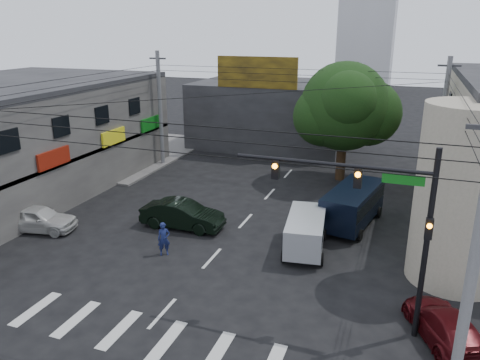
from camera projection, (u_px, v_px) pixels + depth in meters
The scene contains 16 objects.
ground at pixel (195, 278), 21.42m from camera, with size 160.00×160.00×0.00m, color black.
sidewalk_far_left at pixel (102, 150), 43.34m from camera, with size 16.00×16.00×0.15m, color #514F4C.
corner_column at pixel (463, 196), 20.15m from camera, with size 4.00×4.00×8.00m, color gray.
building_far at pixel (272, 114), 44.99m from camera, with size 14.00×10.00×6.00m, color #232326.
billboard at pixel (257, 72), 39.28m from camera, with size 7.00×0.30×2.60m, color olive.
street_tree at pixel (345, 107), 33.57m from camera, with size 6.40×6.40×8.70m.
traffic_gantry at pixel (379, 209), 16.46m from camera, with size 7.10×0.35×7.20m.
utility_pole_near_right at pixel (472, 275), 12.54m from camera, with size 0.32×0.32×9.20m, color #59595B.
utility_pole_far_left at pixel (160, 109), 37.69m from camera, with size 0.32×0.32×9.20m, color #59595B.
utility_pole_far_right at pixel (441, 128), 30.83m from camera, with size 0.32×0.32×9.20m, color #59595B.
dark_sedan at pixel (182, 215), 26.56m from camera, with size 4.78×1.74×1.57m, color black.
white_compact at pixel (38, 218), 26.17m from camera, with size 4.54×2.52×1.46m, color #B7B6B2.
maroon_sedan at pixel (445, 325), 16.96m from camera, with size 3.39×4.66×1.25m, color #3E080C.
silver_minivan at pixel (305, 234), 23.78m from camera, with size 2.36×4.50×1.85m, color #B0B3B9, non-canonical shape.
navy_van at pixel (353, 207), 26.84m from camera, with size 3.09×5.83×2.22m, color black, non-canonical shape.
traffic_officer at pixel (164, 239), 23.34m from camera, with size 0.75×0.69×1.72m, color #151D4A.
Camera 1 is at (8.47, -17.08, 10.93)m, focal length 35.00 mm.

